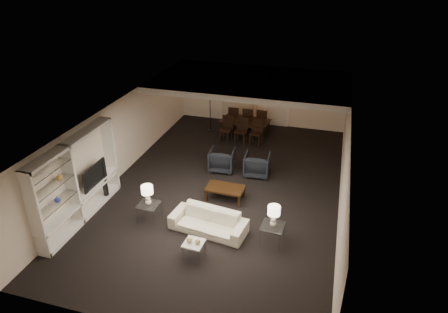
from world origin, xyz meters
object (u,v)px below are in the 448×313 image
object	(u,v)px
table_lamp_right	(274,216)
chair_nl	(226,129)
chair_fm	(249,119)
sofa	(208,222)
television	(91,175)
table_lamp_left	(148,195)
pendant_light	(259,96)
vase_blue	(57,199)
chair_nr	(256,133)
floor_lamp	(210,109)
chair_fr	(263,120)
dining_table	(245,128)
floor_speaker	(105,185)
marble_table	(194,250)
armchair_left	(222,160)
side_table_left	(149,212)
side_table_right	(272,234)
chair_nm	(241,131)
vase_amber	(59,177)
armchair_right	(257,165)
chair_fl	(234,117)
coffee_table	(225,193)

from	to	relation	value
table_lamp_right	chair_nl	size ratio (longest dim) A/B	0.59
table_lamp_right	chair_fm	world-z (taller)	table_lamp_right
sofa	television	xyz separation A→B (m)	(-3.49, 0.19, 0.76)
table_lamp_left	pendant_light	bearing A→B (deg)	72.61
sofa	vase_blue	xyz separation A→B (m)	(-3.52, -1.25, 0.84)
chair_nr	floor_lamp	bearing A→B (deg)	166.41
chair_fr	vase_blue	bearing A→B (deg)	72.56
dining_table	floor_speaker	bearing A→B (deg)	-110.97
marble_table	dining_table	size ratio (longest dim) A/B	0.25
chair_nl	chair_fm	size ratio (longest dim) A/B	1.00
armchair_left	side_table_left	size ratio (longest dim) A/B	1.49
chair_fr	chair_nl	bearing A→B (deg)	53.78
side_table_right	vase_blue	world-z (taller)	vase_blue
armchair_left	vase_blue	xyz separation A→B (m)	(-2.92, -4.55, 0.76)
marble_table	sofa	bearing A→B (deg)	90.00
chair_nm	chair_fm	bearing A→B (deg)	93.39
side_table_right	floor_speaker	size ratio (longest dim) A/B	0.58
side_table_right	vase_amber	size ratio (longest dim) A/B	3.00
armchair_right	floor_speaker	world-z (taller)	floor_speaker
pendant_light	chair_nm	distance (m)	1.56
vase_blue	chair_nm	distance (m)	7.47
sofa	side_table_right	world-z (taller)	sofa
table_lamp_right	floor_lamp	distance (m)	7.35
sofa	vase_amber	world-z (taller)	vase_amber
armchair_right	marble_table	world-z (taller)	armchair_right
pendant_light	chair_fl	bearing A→B (deg)	136.10
table_lamp_right	vase_blue	bearing A→B (deg)	-166.55
chair_nl	chair_nr	bearing A→B (deg)	7.78
table_lamp_left	vase_blue	xyz separation A→B (m)	(-1.82, -1.25, 0.33)
floor_speaker	chair_fl	distance (m)	6.65
coffee_table	side_table_left	bearing A→B (deg)	-136.74
armchair_right	table_lamp_left	world-z (taller)	table_lamp_left
side_table_left	marble_table	bearing A→B (deg)	-32.91
vase_amber	chair_nr	bearing A→B (deg)	61.34
side_table_right	chair_nm	size ratio (longest dim) A/B	0.57
armchair_left	table_lamp_left	distance (m)	3.51
coffee_table	television	xyz separation A→B (m)	(-3.49, -1.41, 0.86)
floor_speaker	chair_nm	world-z (taller)	chair_nm
armchair_right	chair_nr	size ratio (longest dim) A/B	0.84
side_table_left	dining_table	bearing A→B (deg)	79.27
vase_blue	chair_fl	world-z (taller)	vase_blue
chair_fl	vase_blue	bearing A→B (deg)	70.63
armchair_right	chair_nl	bearing A→B (deg)	-56.58
coffee_table	chair_fm	world-z (taller)	chair_fm
vase_blue	chair_fr	distance (m)	8.90
table_lamp_left	vase_blue	bearing A→B (deg)	-145.59
side_table_right	vase_blue	xyz separation A→B (m)	(-5.22, -1.25, 0.88)
coffee_table	marble_table	xyz separation A→B (m)	(0.00, -2.70, 0.03)
side_table_right	television	distance (m)	5.26
chair_nr	dining_table	bearing A→B (deg)	139.66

